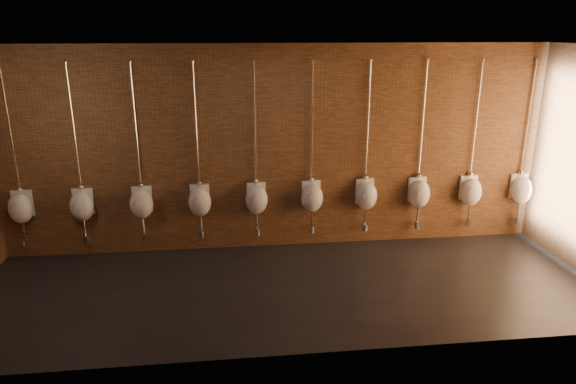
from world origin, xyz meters
name	(u,v)px	position (x,y,z in m)	size (l,w,h in m)	color
ground	(289,288)	(0.00, 0.00, 0.00)	(8.50, 8.50, 0.00)	black
room_shell	(289,145)	(0.00, 0.00, 2.01)	(8.54, 3.04, 3.22)	black
urinal_0	(21,207)	(-3.88, 1.38, 0.86)	(0.37, 0.33, 2.71)	white
urinal_1	(82,205)	(-3.00, 1.38, 0.86)	(0.37, 0.33, 2.71)	white
urinal_2	(142,203)	(-2.12, 1.38, 0.86)	(0.37, 0.33, 2.71)	white
urinal_3	(200,201)	(-1.24, 1.38, 0.86)	(0.37, 0.33, 2.71)	white
urinal_4	(257,199)	(-0.36, 1.38, 0.86)	(0.37, 0.33, 2.71)	white
urinal_5	(312,197)	(0.53, 1.38, 0.86)	(0.37, 0.33, 2.71)	white
urinal_6	(366,195)	(1.41, 1.38, 0.86)	(0.37, 0.33, 2.71)	white
urinal_7	(419,193)	(2.29, 1.38, 0.86)	(0.37, 0.33, 2.71)	white
urinal_8	(471,191)	(3.17, 1.38, 0.86)	(0.37, 0.33, 2.71)	white
urinal_9	(521,189)	(4.05, 1.38, 0.86)	(0.37, 0.33, 2.71)	white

